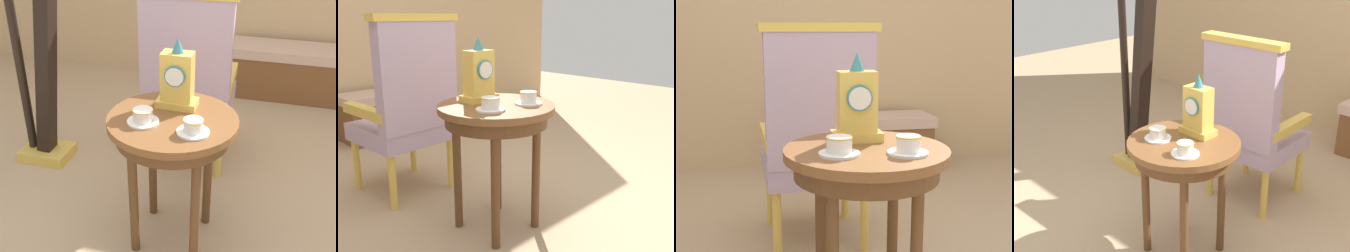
% 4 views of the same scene
% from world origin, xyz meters
% --- Properties ---
extents(ground_plane, '(10.00, 10.00, 0.00)m').
position_xyz_m(ground_plane, '(0.00, 0.00, 0.00)').
color(ground_plane, tan).
extents(side_table, '(0.60, 0.60, 0.69)m').
position_xyz_m(side_table, '(0.02, -0.03, 0.60)').
color(side_table, brown).
rests_on(side_table, ground).
extents(teacup_left, '(0.14, 0.14, 0.07)m').
position_xyz_m(teacup_left, '(-0.10, -0.11, 0.72)').
color(teacup_left, white).
rests_on(teacup_left, side_table).
extents(teacup_right, '(0.14, 0.14, 0.07)m').
position_xyz_m(teacup_right, '(0.14, -0.14, 0.72)').
color(teacup_right, white).
rests_on(teacup_right, side_table).
extents(mantel_clock, '(0.19, 0.11, 0.34)m').
position_xyz_m(mantel_clock, '(0.01, 0.09, 0.83)').
color(mantel_clock, gold).
rests_on(mantel_clock, side_table).
extents(armchair, '(0.57, 0.55, 1.14)m').
position_xyz_m(armchair, '(-0.07, 0.67, 0.59)').
color(armchair, '#B299B7').
rests_on(armchair, ground).
extents(window_bench, '(0.99, 0.40, 0.44)m').
position_xyz_m(window_bench, '(0.50, 1.95, 0.22)').
color(window_bench, '#CCA893').
rests_on(window_bench, ground).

